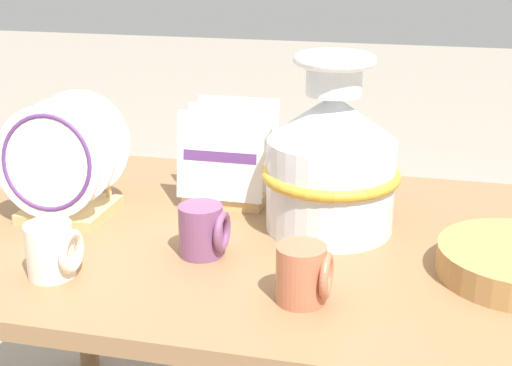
% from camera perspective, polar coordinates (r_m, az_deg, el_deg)
% --- Properties ---
extents(display_table, '(1.32, 0.87, 0.67)m').
position_cam_1_polar(display_table, '(1.49, 0.00, -6.59)').
color(display_table, olive).
rests_on(display_table, ground_plane).
extents(ceramic_vase, '(0.28, 0.28, 0.36)m').
position_cam_1_polar(ceramic_vase, '(1.44, 6.03, 1.95)').
color(ceramic_vase, silver).
rests_on(ceramic_vase, display_table).
extents(dish_rack_round_plates, '(0.23, 0.19, 0.26)m').
position_cam_1_polar(dish_rack_round_plates, '(1.56, -15.17, 0.87)').
color(dish_rack_round_plates, tan).
rests_on(dish_rack_round_plates, display_table).
extents(dish_rack_square_plates, '(0.19, 0.18, 0.22)m').
position_cam_1_polar(dish_rack_square_plates, '(1.63, -2.13, 1.20)').
color(dish_rack_square_plates, tan).
rests_on(dish_rack_square_plates, display_table).
extents(mug_cream_glaze, '(0.09, 0.08, 0.10)m').
position_cam_1_polar(mug_cream_glaze, '(1.32, -15.97, -5.20)').
color(mug_cream_glaze, silver).
rests_on(mug_cream_glaze, display_table).
extents(mug_plum_glaze, '(0.09, 0.08, 0.10)m').
position_cam_1_polar(mug_plum_glaze, '(1.36, -4.23, -3.80)').
color(mug_plum_glaze, '#7A4770').
rests_on(mug_plum_glaze, display_table).
extents(mug_terracotta_glaze, '(0.09, 0.08, 0.10)m').
position_cam_1_polar(mug_terracotta_glaze, '(1.19, 3.86, -7.28)').
color(mug_terracotta_glaze, '#B76647').
rests_on(mug_terracotta_glaze, display_table).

